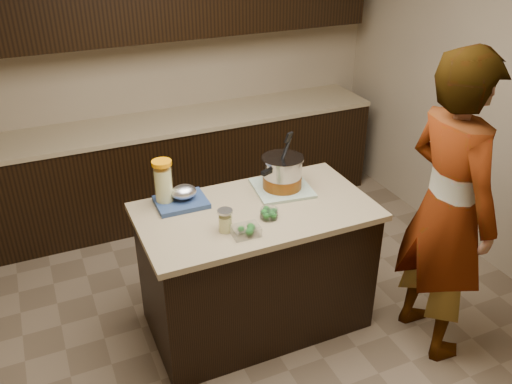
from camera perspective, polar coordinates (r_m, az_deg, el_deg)
ground_plane at (r=3.88m, az=-0.00°, el=-13.33°), size 4.00×4.00×0.00m
room_shell at (r=3.02m, az=-0.00°, el=11.66°), size 4.04×4.04×2.72m
back_cabinets at (r=4.83m, az=-8.51°, el=8.23°), size 3.60×0.63×2.33m
island at (r=3.60m, az=-0.00°, el=-7.96°), size 1.46×0.81×0.90m
dish_towel at (r=3.57m, az=2.75°, el=0.42°), size 0.40×0.40×0.02m
stock_pot at (r=3.53m, az=2.79°, el=1.85°), size 0.36×0.36×0.38m
lemonade_pitcher at (r=3.38m, az=-9.71°, el=0.74°), size 0.13×0.13×0.30m
mason_jar at (r=3.11m, az=-3.25°, el=-3.08°), size 0.11×0.11×0.15m
broccoli_tub_left at (r=3.26m, az=1.39°, el=-2.24°), size 0.13×0.13×0.05m
broccoli_tub_right at (r=3.24m, az=1.37°, el=-2.46°), size 0.13×0.13×0.05m
broccoli_tub_rect at (r=3.09m, az=-1.08°, el=-4.15°), size 0.16×0.12×0.06m
blue_tray at (r=3.41m, az=-7.76°, el=-0.65°), size 0.32×0.26×0.12m
person at (r=3.39m, az=19.53°, el=-1.76°), size 0.49×0.73×1.95m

